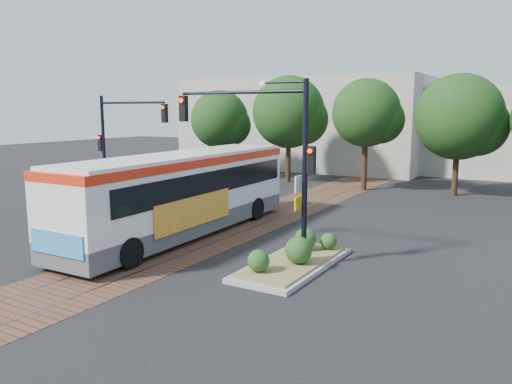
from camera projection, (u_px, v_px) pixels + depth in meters
The scene contains 10 objects.
ground at pixel (197, 241), 20.09m from camera, with size 120.00×120.00×0.00m, color black.
trackbed at pixel (249, 222), 23.48m from camera, with size 3.60×40.00×0.02m.
tree_row at pixel (364, 116), 32.61m from camera, with size 26.40×5.60×7.67m.
warehouses at pixel (390, 126), 44.11m from camera, with size 40.00×13.00×8.00m.
city_bus at pixel (184, 190), 20.90m from camera, with size 3.10×12.90×3.43m.
traffic_island at pixel (295, 256), 16.84m from camera, with size 2.20×5.20×1.13m.
signal_pole_main at pixel (272, 142), 16.78m from camera, with size 5.49×0.46×6.00m.
signal_pole_left at pixel (118, 135), 27.07m from camera, with size 4.99×0.34×6.00m.
officer at pixel (142, 190), 27.25m from camera, with size 0.63×0.42×1.74m, color black.
parked_car at pixel (238, 176), 34.65m from camera, with size 1.82×4.48×1.30m, color black.
Camera 1 is at (12.01, -15.54, 5.22)m, focal length 35.00 mm.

